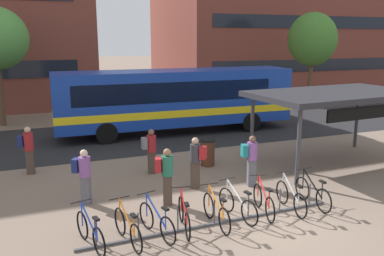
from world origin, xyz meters
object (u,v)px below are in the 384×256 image
commuter_navy_pack_5 (84,173)px  trash_bin (208,152)px  parked_bicycle_blue_0 (90,232)px  parked_bicycle_red_6 (264,201)px  transit_shelter (336,96)px  parked_bicycle_red_3 (184,216)px  commuter_grey_pack_4 (151,148)px  commuter_teal_pack_1 (251,157)px  parked_bicycle_orange_4 (216,212)px  parked_bicycle_white_5 (238,205)px  parked_bicycle_black_8 (313,193)px  commuter_red_pack_3 (166,173)px  city_bus (177,98)px  commuter_red_pack_0 (196,159)px  street_tree_1 (312,40)px  parked_bicycle_silver_7 (291,198)px  parked_bicycle_orange_1 (128,229)px  commuter_navy_pack_2 (28,147)px  parked_bicycle_blue_2 (157,222)px

commuter_navy_pack_5 → trash_bin: 5.25m
parked_bicycle_blue_0 → trash_bin: (5.02, 4.69, 0.13)m
parked_bicycle_red_6 → transit_shelter: (4.89, 3.07, 2.25)m
parked_bicycle_red_3 → commuter_grey_pack_4: 4.64m
commuter_grey_pack_4 → commuter_teal_pack_1: bearing=-40.1°
parked_bicycle_blue_0 → commuter_grey_pack_4: bearing=-44.9°
parked_bicycle_orange_4 → parked_bicycle_white_5: 0.74m
parked_bicycle_black_8 → commuter_red_pack_3: size_ratio=1.01×
city_bus → parked_bicycle_white_5: city_bus is taller
city_bus → commuter_red_pack_0: size_ratio=7.10×
parked_bicycle_red_3 → street_tree_1: bearing=-33.9°
parked_bicycle_silver_7 → trash_bin: 4.68m
parked_bicycle_black_8 → trash_bin: bearing=17.8°
parked_bicycle_red_6 → parked_bicycle_silver_7: (0.85, -0.06, 0.00)m
commuter_grey_pack_4 → parked_bicycle_orange_1: bearing=-110.3°
parked_bicycle_white_5 → commuter_navy_pack_5: commuter_navy_pack_5 is taller
parked_bicycle_blue_0 → commuter_navy_pack_2: 6.30m
commuter_navy_pack_5 → trash_bin: bearing=53.3°
city_bus → parked_bicycle_black_8: 10.44m
parked_bicycle_blue_0 → parked_bicycle_silver_7: same height
commuter_navy_pack_5 → city_bus: bearing=84.7°
parked_bicycle_blue_0 → street_tree_1: bearing=-62.7°
parked_bicycle_silver_7 → commuter_grey_pack_4: size_ratio=1.05×
parked_bicycle_silver_7 → commuter_teal_pack_1: 2.23m
parked_bicycle_blue_2 → street_tree_1: 23.74m
parked_bicycle_black_8 → commuter_navy_pack_2: size_ratio=0.99×
trash_bin → street_tree_1: size_ratio=0.16×
parked_bicycle_red_6 → street_tree_1: 21.54m
commuter_navy_pack_2 → street_tree_1: bearing=38.7°
commuter_red_pack_3 → commuter_grey_pack_4: commuter_red_pack_3 is taller
parked_bicycle_orange_4 → commuter_red_pack_0: 2.79m
trash_bin → commuter_teal_pack_1: bearing=-80.3°
parked_bicycle_silver_7 → commuter_grey_pack_4: 5.38m
street_tree_1 → parked_bicycle_orange_4: bearing=-133.2°
parked_bicycle_red_6 → parked_bicycle_black_8: same height
city_bus → parked_bicycle_black_8: city_bus is taller
parked_bicycle_orange_4 → city_bus: bearing=-13.1°
transit_shelter → commuter_red_pack_0: size_ratio=3.83×
parked_bicycle_orange_4 → commuter_red_pack_0: (0.52, 2.67, 0.60)m
parked_bicycle_orange_4 → transit_shelter: 7.52m
parked_bicycle_white_5 → parked_bicycle_silver_7: same height
street_tree_1 → parked_bicycle_blue_2: bearing=-136.1°
commuter_red_pack_0 → trash_bin: bearing=-83.0°
parked_bicycle_silver_7 → commuter_teal_pack_1: size_ratio=1.01×
commuter_teal_pack_1 → city_bus: bearing=99.1°
parked_bicycle_black_8 → street_tree_1: bearing=-35.0°
city_bus → parked_bicycle_blue_0: city_bus is taller
parked_bicycle_blue_2 → commuter_grey_pack_4: (1.15, 4.63, 0.55)m
city_bus → commuter_navy_pack_2: 8.35m
city_bus → parked_bicycle_red_3: city_bus is taller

